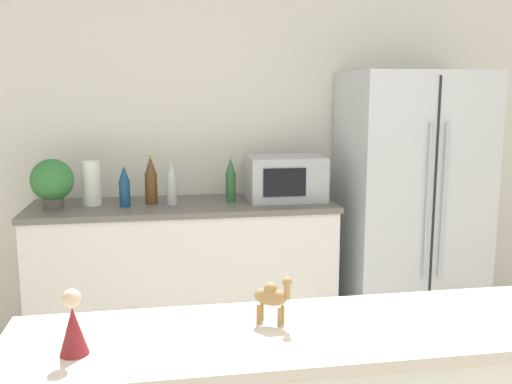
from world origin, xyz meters
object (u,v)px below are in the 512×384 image
(back_bottle_0, at_px, (151,181))
(back_bottle_3, at_px, (231,180))
(camel_figurine, at_px, (272,296))
(paper_towel_roll, at_px, (92,183))
(back_bottle_2, at_px, (171,183))
(back_bottle_1, at_px, (124,186))
(wise_man_figurine_blue, at_px, (73,327))
(refrigerator, at_px, (410,205))
(potted_plant, at_px, (52,181))
(microwave, at_px, (285,178))

(back_bottle_0, bearing_deg, back_bottle_3, -1.45)
(camel_figurine, bearing_deg, back_bottle_3, 86.11)
(paper_towel_roll, xyz_separation_m, back_bottle_2, (0.48, -0.07, -0.00))
(back_bottle_1, relative_size, camel_figurine, 1.82)
(back_bottle_0, distance_m, wise_man_figurine_blue, 2.13)
(refrigerator, xyz_separation_m, camel_figurine, (-1.31, -1.95, 0.16))
(back_bottle_1, bearing_deg, paper_towel_roll, 156.94)
(back_bottle_0, bearing_deg, camel_figurine, -79.99)
(back_bottle_1, xyz_separation_m, back_bottle_2, (0.28, 0.01, 0.01))
(refrigerator, height_order, potted_plant, refrigerator)
(potted_plant, distance_m, back_bottle_3, 1.07)
(back_bottle_3, bearing_deg, wise_man_figurine_blue, -107.44)
(back_bottle_1, bearing_deg, back_bottle_3, 4.46)
(microwave, bearing_deg, potted_plant, -178.27)
(microwave, bearing_deg, back_bottle_3, -177.74)
(refrigerator, relative_size, back_bottle_2, 6.19)
(back_bottle_3, relative_size, camel_figurine, 2.04)
(paper_towel_roll, distance_m, back_bottle_0, 0.36)
(back_bottle_1, relative_size, wise_man_figurine_blue, 1.52)
(microwave, relative_size, wise_man_figurine_blue, 2.82)
(back_bottle_1, distance_m, back_bottle_2, 0.28)
(refrigerator, xyz_separation_m, back_bottle_2, (-1.55, 0.02, 0.18))
(microwave, distance_m, back_bottle_2, 0.72)
(refrigerator, height_order, back_bottle_2, refrigerator)
(potted_plant, relative_size, back_bottle_2, 1.06)
(paper_towel_roll, bearing_deg, back_bottle_3, -2.30)
(refrigerator, bearing_deg, back_bottle_2, 179.39)
(potted_plant, relative_size, back_bottle_0, 0.98)
(paper_towel_roll, xyz_separation_m, wise_man_figurine_blue, (0.18, -2.14, -0.04))
(paper_towel_roll, bearing_deg, back_bottle_2, -8.65)
(back_bottle_2, height_order, camel_figurine, back_bottle_2)
(back_bottle_1, bearing_deg, wise_man_figurine_blue, -90.41)
(back_bottle_0, distance_m, back_bottle_2, 0.13)
(paper_towel_roll, bearing_deg, refrigerator, -2.52)
(camel_figurine, bearing_deg, refrigerator, 55.99)
(paper_towel_roll, xyz_separation_m, back_bottle_3, (0.85, -0.03, 0.00))
(microwave, height_order, back_bottle_1, microwave)
(paper_towel_roll, height_order, microwave, microwave)
(paper_towel_roll, relative_size, back_bottle_2, 0.97)
(potted_plant, height_order, back_bottle_0, back_bottle_0)
(wise_man_figurine_blue, bearing_deg, back_bottle_0, 85.39)
(refrigerator, distance_m, microwave, 0.85)
(paper_towel_roll, xyz_separation_m, back_bottle_0, (0.36, -0.02, 0.01))
(potted_plant, relative_size, microwave, 0.61)
(back_bottle_2, distance_m, back_bottle_3, 0.37)
(back_bottle_3, bearing_deg, microwave, 2.26)
(refrigerator, height_order, camel_figurine, refrigerator)
(refrigerator, height_order, paper_towel_roll, refrigerator)
(back_bottle_0, xyz_separation_m, wise_man_figurine_blue, (-0.17, -2.12, -0.05))
(back_bottle_1, bearing_deg, back_bottle_0, 21.94)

